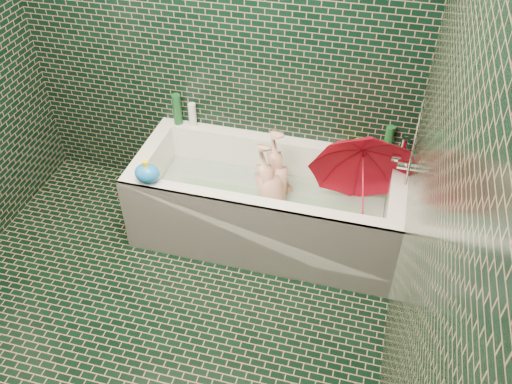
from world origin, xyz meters
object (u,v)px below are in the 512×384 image
(child, at_px, (275,199))
(umbrella, at_px, (363,184))
(bath_toy, at_px, (147,173))
(rubber_duck, at_px, (352,146))
(bathtub, at_px, (267,210))

(child, height_order, umbrella, umbrella)
(child, bearing_deg, bath_toy, -47.95)
(rubber_duck, xyz_separation_m, bath_toy, (-1.14, -0.63, 0.02))
(bathtub, distance_m, child, 0.11)
(umbrella, xyz_separation_m, rubber_duck, (-0.11, 0.34, 0.03))
(bathtub, height_order, bath_toy, bath_toy)
(bathtub, xyz_separation_m, rubber_duck, (0.48, 0.33, 0.38))
(bath_toy, bearing_deg, bathtub, 3.06)
(umbrella, relative_size, rubber_duck, 5.05)
(bathtub, bearing_deg, bath_toy, -155.78)
(umbrella, bearing_deg, bathtub, 176.83)
(bathtub, xyz_separation_m, child, (0.05, 0.01, 0.10))
(child, height_order, bath_toy, bath_toy)
(umbrella, distance_m, rubber_duck, 0.36)
(bathtub, relative_size, umbrella, 2.73)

